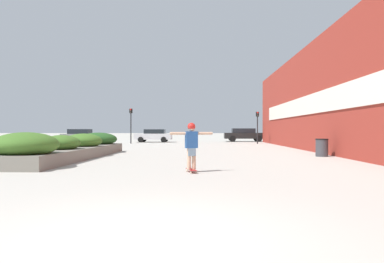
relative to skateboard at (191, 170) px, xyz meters
name	(u,v)px	position (x,y,z in m)	size (l,w,h in m)	color
ground_plane	(148,239)	(-0.30, -6.52, -0.07)	(300.00, 300.00, 0.00)	#ADA89E
building_wall_right	(328,93)	(7.27, 8.48, 3.29)	(0.67, 38.49, 6.74)	maroon
planter_box	(72,147)	(-5.75, 5.11, 0.46)	(2.22, 10.87, 1.24)	slate
skateboard	(191,170)	(0.00, 0.00, 0.00)	(0.39, 0.77, 0.09)	maroon
skateboarder	(191,141)	(0.00, 0.00, 0.90)	(1.33, 0.46, 1.45)	tan
trash_bin	(322,148)	(6.28, 6.63, 0.38)	(0.62, 0.62, 0.89)	#38383D
car_leftmost	(81,135)	(-13.80, 28.51, 0.69)	(4.34, 1.98, 1.44)	slate
car_center_left	(244,135)	(5.12, 29.00, 0.75)	(4.75, 1.96, 1.52)	black
car_center_right	(154,135)	(-5.09, 26.84, 0.68)	(3.98, 2.07, 1.41)	#BCBCC1
car_rightmost	(346,134)	(16.30, 28.16, 0.77)	(4.03, 1.93, 1.59)	slate
traffic_light_left	(131,120)	(-6.78, 22.85, 2.28)	(0.28, 0.30, 3.45)	black
traffic_light_right	(257,122)	(5.62, 22.72, 2.07)	(0.28, 0.30, 3.10)	black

